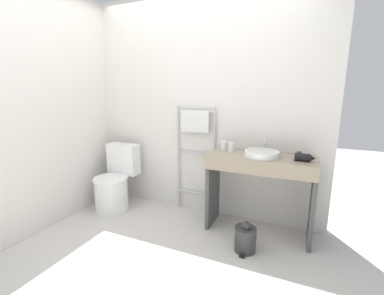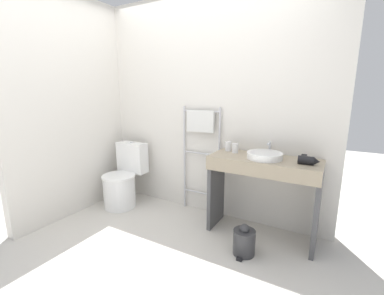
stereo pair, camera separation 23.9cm
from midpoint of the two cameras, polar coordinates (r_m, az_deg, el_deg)
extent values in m
plane|color=beige|center=(2.43, -14.35, -25.04)|extent=(12.00, 12.00, 0.00)
cube|color=silver|center=(3.07, -0.34, 8.81)|extent=(2.91, 0.12, 2.54)
cube|color=silver|center=(3.39, -27.86, 7.74)|extent=(0.12, 1.87, 2.54)
cylinder|color=white|center=(3.43, -19.40, -9.93)|extent=(0.40, 0.40, 0.40)
cylinder|color=white|center=(3.36, -19.66, -6.56)|extent=(0.41, 0.41, 0.02)
cube|color=white|center=(3.49, -16.92, -2.46)|extent=(0.41, 0.17, 0.39)
cylinder|color=silver|center=(3.45, -17.13, 0.81)|extent=(0.05, 0.05, 0.01)
cylinder|color=silver|center=(3.20, -5.19, -2.47)|extent=(0.02, 0.02, 1.29)
cylinder|color=silver|center=(3.01, 2.63, -3.39)|extent=(0.02, 0.02, 1.29)
cylinder|color=silver|center=(3.23, -1.36, -10.01)|extent=(0.47, 0.02, 0.02)
cylinder|color=silver|center=(3.07, -1.41, -1.30)|extent=(0.47, 0.02, 0.02)
cylinder|color=silver|center=(2.99, -1.46, 8.10)|extent=(0.47, 0.02, 0.02)
cube|color=silver|center=(2.98, -1.68, 5.86)|extent=(0.35, 0.04, 0.25)
cube|color=gray|center=(2.62, 12.64, -2.29)|extent=(1.05, 0.44, 0.03)
cube|color=gray|center=(2.44, 11.59, -4.97)|extent=(1.05, 0.02, 0.10)
cube|color=#4C4C4F|center=(2.88, 2.25, -9.30)|extent=(0.04, 0.38, 0.79)
cube|color=#4C4C4F|center=(2.71, 22.92, -11.75)|extent=(0.04, 0.38, 0.79)
cylinder|color=white|center=(2.59, 12.71, -1.41)|extent=(0.34, 0.34, 0.06)
cylinder|color=silver|center=(2.58, 12.74, -0.86)|extent=(0.28, 0.28, 0.01)
cylinder|color=silver|center=(2.77, 13.55, 0.23)|extent=(0.02, 0.02, 0.13)
cylinder|color=silver|center=(2.72, 13.44, 1.18)|extent=(0.02, 0.09, 0.02)
cylinder|color=white|center=(2.82, 4.78, 0.41)|extent=(0.07, 0.07, 0.10)
cylinder|color=white|center=(2.74, 6.31, 0.04)|extent=(0.07, 0.07, 0.10)
cylinder|color=black|center=(2.52, 20.86, -2.09)|extent=(0.13, 0.07, 0.07)
cone|color=black|center=(2.52, 22.87, -2.26)|extent=(0.05, 0.06, 0.06)
cube|color=black|center=(2.61, 20.33, -1.61)|extent=(0.04, 0.09, 0.05)
cylinder|color=#333335|center=(2.56, 9.01, -19.53)|extent=(0.20, 0.20, 0.23)
sphere|color=#333335|center=(2.49, 9.12, -16.92)|extent=(0.09, 0.09, 0.09)
cube|color=black|center=(2.52, 8.19, -22.84)|extent=(0.05, 0.04, 0.02)
camera|label=1|loc=(0.12, -92.86, -0.62)|focal=24.00mm
camera|label=2|loc=(0.12, 87.14, 0.62)|focal=24.00mm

